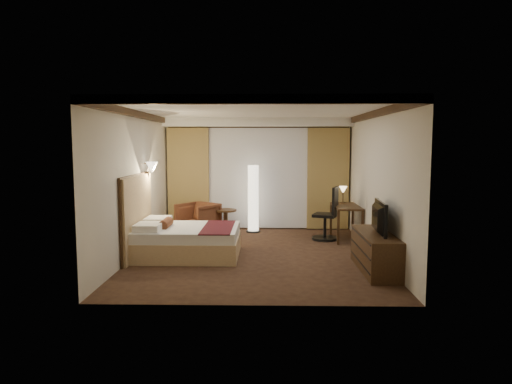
{
  "coord_description": "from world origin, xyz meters",
  "views": [
    {
      "loc": [
        0.19,
        -8.47,
        2.08
      ],
      "look_at": [
        0.0,
        0.4,
        1.15
      ],
      "focal_mm": 32.0,
      "sensor_mm": 36.0,
      "label": 1
    }
  ],
  "objects_px": {
    "bed": "(188,241)",
    "floor_lamp": "(253,199)",
    "dresser": "(375,252)",
    "television": "(374,216)",
    "office_chair": "(325,213)",
    "side_table": "(226,221)",
    "desk": "(346,222)",
    "armchair": "(198,217)"
  },
  "relations": [
    {
      "from": "desk",
      "to": "armchair",
      "type": "bearing_deg",
      "value": 171.55
    },
    {
      "from": "bed",
      "to": "side_table",
      "type": "xyz_separation_m",
      "value": [
        0.51,
        2.18,
        0.01
      ]
    },
    {
      "from": "side_table",
      "to": "dresser",
      "type": "height_order",
      "value": "dresser"
    },
    {
      "from": "dresser",
      "to": "armchair",
      "type": "bearing_deg",
      "value": 138.45
    },
    {
      "from": "side_table",
      "to": "desk",
      "type": "relative_size",
      "value": 0.48
    },
    {
      "from": "floor_lamp",
      "to": "television",
      "type": "bearing_deg",
      "value": -57.81
    },
    {
      "from": "bed",
      "to": "dresser",
      "type": "relative_size",
      "value": 1.15
    },
    {
      "from": "floor_lamp",
      "to": "office_chair",
      "type": "distance_m",
      "value": 1.81
    },
    {
      "from": "desk",
      "to": "floor_lamp",
      "type": "bearing_deg",
      "value": 158.85
    },
    {
      "from": "bed",
      "to": "floor_lamp",
      "type": "xyz_separation_m",
      "value": [
        1.15,
        2.37,
        0.53
      ]
    },
    {
      "from": "bed",
      "to": "desk",
      "type": "distance_m",
      "value": 3.57
    },
    {
      "from": "desk",
      "to": "office_chair",
      "type": "relative_size",
      "value": 1.0
    },
    {
      "from": "side_table",
      "to": "floor_lamp",
      "type": "height_order",
      "value": "floor_lamp"
    },
    {
      "from": "office_chair",
      "to": "dresser",
      "type": "relative_size",
      "value": 0.72
    },
    {
      "from": "armchair",
      "to": "television",
      "type": "relative_size",
      "value": 0.83
    },
    {
      "from": "desk",
      "to": "television",
      "type": "height_order",
      "value": "television"
    },
    {
      "from": "bed",
      "to": "desk",
      "type": "bearing_deg",
      "value": 26.14
    },
    {
      "from": "office_chair",
      "to": "side_table",
      "type": "bearing_deg",
      "value": -176.1
    },
    {
      "from": "floor_lamp",
      "to": "armchair",
      "type": "bearing_deg",
      "value": -166.79
    },
    {
      "from": "floor_lamp",
      "to": "dresser",
      "type": "relative_size",
      "value": 0.98
    },
    {
      "from": "office_chair",
      "to": "armchair",
      "type": "bearing_deg",
      "value": -170.53
    },
    {
      "from": "side_table",
      "to": "dresser",
      "type": "xyz_separation_m",
      "value": [
        2.75,
        -3.11,
        0.03
      ]
    },
    {
      "from": "armchair",
      "to": "desk",
      "type": "height_order",
      "value": "armchair"
    },
    {
      "from": "bed",
      "to": "dresser",
      "type": "xyz_separation_m",
      "value": [
        3.25,
        -0.93,
        0.04
      ]
    },
    {
      "from": "dresser",
      "to": "television",
      "type": "distance_m",
      "value": 0.6
    },
    {
      "from": "floor_lamp",
      "to": "television",
      "type": "relative_size",
      "value": 1.65
    },
    {
      "from": "dresser",
      "to": "office_chair",
      "type": "bearing_deg",
      "value": 101.84
    },
    {
      "from": "floor_lamp",
      "to": "dresser",
      "type": "height_order",
      "value": "floor_lamp"
    },
    {
      "from": "bed",
      "to": "armchair",
      "type": "height_order",
      "value": "armchair"
    },
    {
      "from": "bed",
      "to": "floor_lamp",
      "type": "distance_m",
      "value": 2.68
    },
    {
      "from": "side_table",
      "to": "floor_lamp",
      "type": "distance_m",
      "value": 0.85
    },
    {
      "from": "office_chair",
      "to": "bed",
      "type": "bearing_deg",
      "value": -130.7
    },
    {
      "from": "armchair",
      "to": "desk",
      "type": "distance_m",
      "value": 3.37
    },
    {
      "from": "bed",
      "to": "office_chair",
      "type": "height_order",
      "value": "office_chair"
    },
    {
      "from": "side_table",
      "to": "television",
      "type": "distance_m",
      "value": 4.18
    },
    {
      "from": "dresser",
      "to": "television",
      "type": "relative_size",
      "value": 1.67
    },
    {
      "from": "desk",
      "to": "bed",
      "type": "bearing_deg",
      "value": -153.86
    },
    {
      "from": "armchair",
      "to": "office_chair",
      "type": "bearing_deg",
      "value": 25.18
    },
    {
      "from": "armchair",
      "to": "dresser",
      "type": "height_order",
      "value": "armchair"
    },
    {
      "from": "floor_lamp",
      "to": "dresser",
      "type": "bearing_deg",
      "value": -57.44
    },
    {
      "from": "armchair",
      "to": "floor_lamp",
      "type": "relative_size",
      "value": 0.5
    },
    {
      "from": "armchair",
      "to": "office_chair",
      "type": "relative_size",
      "value": 0.69
    }
  ]
}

